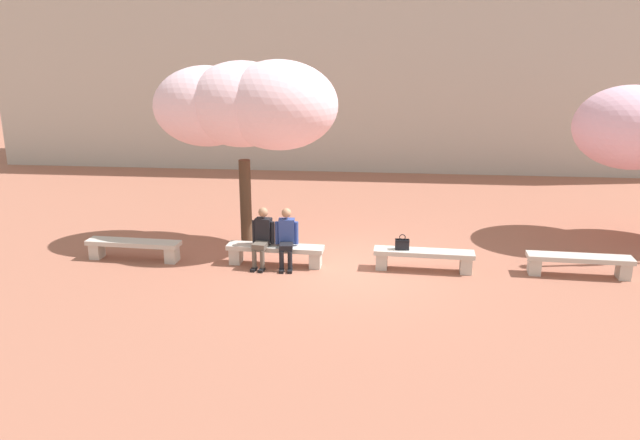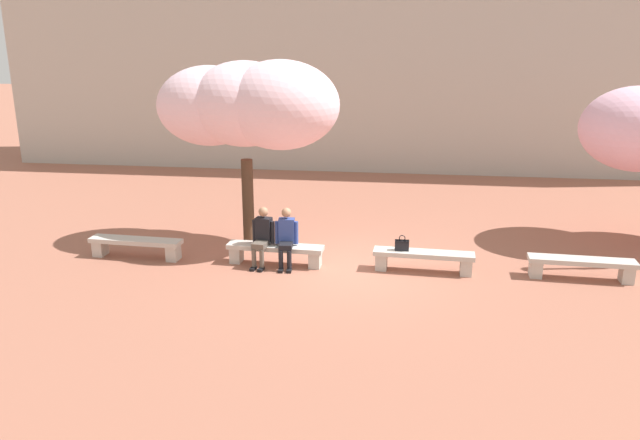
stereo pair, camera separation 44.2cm
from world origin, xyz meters
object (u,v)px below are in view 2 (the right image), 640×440
person_seated_right (286,235)px  stone_bench_near_east (581,265)px  stone_bench_center (423,258)px  cherry_tree_main (247,105)px  stone_bench_west_end (136,244)px  handbag (402,244)px  person_seated_left (262,234)px  stone_bench_near_west (275,251)px

person_seated_right → stone_bench_near_east: bearing=0.5°
stone_bench_center → cherry_tree_main: bearing=161.3°
person_seated_right → stone_bench_west_end: bearing=179.1°
stone_bench_center → person_seated_right: bearing=-179.0°
stone_bench_near_east → person_seated_right: person_seated_right is taller
stone_bench_west_end → stone_bench_center: size_ratio=1.00×
stone_bench_center → handbag: handbag is taller
handbag → cherry_tree_main: size_ratio=0.08×
person_seated_left → cherry_tree_main: cherry_tree_main is taller
stone_bench_center → stone_bench_near_east: (3.21, 0.00, 0.00)m
stone_bench_near_west → stone_bench_center: size_ratio=1.00×
stone_bench_west_end → person_seated_right: size_ratio=1.66×
stone_bench_near_west → person_seated_left: person_seated_left is taller
stone_bench_west_end → stone_bench_near_west: 3.21m
stone_bench_near_east → person_seated_right: (-6.16, -0.05, 0.39)m
stone_bench_near_east → handbag: 3.69m
stone_bench_near_east → cherry_tree_main: (-7.30, 1.38, 3.00)m
cherry_tree_main → stone_bench_near_west: bearing=-57.7°
person_seated_left → handbag: size_ratio=3.81×
person_seated_left → cherry_tree_main: bearing=113.0°
stone_bench_near_west → person_seated_left: bearing=-168.8°
stone_bench_center → person_seated_left: 3.50m
stone_bench_center → person_seated_left: (-3.48, -0.05, 0.39)m
stone_bench_near_west → cherry_tree_main: size_ratio=0.49×
stone_bench_near_west → person_seated_right: size_ratio=1.66×
cherry_tree_main → stone_bench_near_east: bearing=-10.7°
handbag → cherry_tree_main: (-3.62, 1.35, 2.74)m
person_seated_right → cherry_tree_main: 3.20m
stone_bench_center → cherry_tree_main: size_ratio=0.49×
stone_bench_near_west → handbag: bearing=0.6°
cherry_tree_main → handbag: bearing=-20.5°
cherry_tree_main → person_seated_left: bearing=-67.0°
stone_bench_near_east → person_seated_left: person_seated_left is taller
stone_bench_near_west → stone_bench_near_east: same height
stone_bench_west_end → handbag: (5.96, 0.03, 0.27)m
stone_bench_center → handbag: 0.54m
stone_bench_near_west → person_seated_right: (0.26, -0.05, 0.39)m
stone_bench_west_end → stone_bench_near_east: 9.64m
stone_bench_near_east → stone_bench_center: bearing=180.0°
stone_bench_west_end → cherry_tree_main: bearing=30.6°
stone_bench_near_west → person_seated_left: size_ratio=1.66×
stone_bench_near_west → person_seated_right: 0.47m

